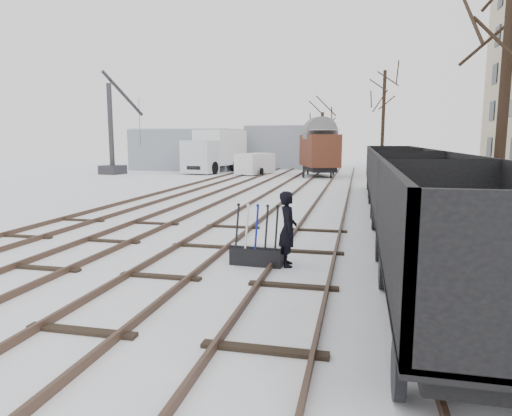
{
  "coord_description": "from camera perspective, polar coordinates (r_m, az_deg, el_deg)",
  "views": [
    {
      "loc": [
        4.27,
        -9.15,
        3.09
      ],
      "look_at": [
        1.53,
        2.96,
        1.2
      ],
      "focal_mm": 32.0,
      "sensor_mm": 36.0,
      "label": 1
    }
  ],
  "objects": [
    {
      "name": "tracks",
      "position": [
        23.41,
        2.16,
        1.24
      ],
      "size": [
        13.9,
        52.0,
        0.16
      ],
      "color": "black",
      "rests_on": "ground"
    },
    {
      "name": "tree_far_left",
      "position": [
        45.21,
        8.23,
        8.21
      ],
      "size": [
        0.3,
        0.3,
        5.63
      ],
      "primitive_type": "cylinder",
      "color": "black",
      "rests_on": "ground"
    },
    {
      "name": "panel_van",
      "position": [
        39.97,
        -0.08,
        5.58
      ],
      "size": [
        2.92,
        4.51,
        1.84
      ],
      "rotation": [
        0.0,
        0.0,
        -0.29
      ],
      "color": "white",
      "rests_on": "ground"
    },
    {
      "name": "freight_wagon_d",
      "position": [
        26.74,
        16.49,
        3.85
      ],
      "size": [
        2.6,
        6.51,
        2.66
      ],
      "color": "black",
      "rests_on": "ground"
    },
    {
      "name": "shed_right",
      "position": [
        49.85,
        3.26,
        7.66
      ],
      "size": [
        7.0,
        6.0,
        4.5
      ],
      "color": "#949AA7",
      "rests_on": "ground"
    },
    {
      "name": "tree_near",
      "position": [
        15.07,
        28.44,
        9.87
      ],
      "size": [
        0.3,
        0.3,
        7.36
      ],
      "primitive_type": "cylinder",
      "color": "black",
      "rests_on": "ground"
    },
    {
      "name": "crane",
      "position": [
        42.42,
        -17.46,
        7.22
      ],
      "size": [
        2.12,
        5.27,
        8.84
      ],
      "rotation": [
        0.0,
        0.0,
        -0.23
      ],
      "color": "#2E2D32",
      "rests_on": "ground"
    },
    {
      "name": "freight_wagon_c",
      "position": [
        20.38,
        17.59,
        2.41
      ],
      "size": [
        2.6,
        6.51,
        2.66
      ],
      "color": "black",
      "rests_on": "ground"
    },
    {
      "name": "freight_wagon_a",
      "position": [
        7.88,
        25.16,
        -7.43
      ],
      "size": [
        2.6,
        6.51,
        2.66
      ],
      "color": "black",
      "rests_on": "ground"
    },
    {
      "name": "worker",
      "position": [
        11.1,
        4.0,
        -2.62
      ],
      "size": [
        0.57,
        0.75,
        1.84
      ],
      "primitive_type": "imported",
      "rotation": [
        0.0,
        0.0,
        1.78
      ],
      "color": "black",
      "rests_on": "ground"
    },
    {
      "name": "freight_wagon_b",
      "position": [
        14.07,
        19.69,
        -0.33
      ],
      "size": [
        2.6,
        6.51,
        2.66
      ],
      "color": "black",
      "rests_on": "ground"
    },
    {
      "name": "ground_frame",
      "position": [
        11.28,
        0.1,
        -5.74
      ],
      "size": [
        1.33,
        0.51,
        1.49
      ],
      "rotation": [
        0.0,
        0.0,
        -0.07
      ],
      "color": "black",
      "rests_on": "ground"
    },
    {
      "name": "box_van_wagon",
      "position": [
        38.28,
        7.94,
        7.25
      ],
      "size": [
        4.05,
        5.54,
        3.8
      ],
      "rotation": [
        0.0,
        0.0,
        0.32
      ],
      "color": "black",
      "rests_on": "ground"
    },
    {
      "name": "ground",
      "position": [
        10.56,
        -11.85,
        -8.55
      ],
      "size": [
        120.0,
        120.0,
        0.0
      ],
      "primitive_type": "plane",
      "color": "white",
      "rests_on": "ground"
    },
    {
      "name": "lorry",
      "position": [
        43.24,
        -5.0,
        7.18
      ],
      "size": [
        3.8,
        8.89,
        3.9
      ],
      "rotation": [
        0.0,
        0.0,
        -0.17
      ],
      "color": "black",
      "rests_on": "ground"
    },
    {
      "name": "shed_left",
      "position": [
        48.35,
        -8.22,
        7.32
      ],
      "size": [
        10.0,
        8.0,
        4.1
      ],
      "color": "#949AA7",
      "rests_on": "ground"
    },
    {
      "name": "tree_far_right",
      "position": [
        43.46,
        15.59,
        10.27
      ],
      "size": [
        0.3,
        0.3,
        9.13
      ],
      "primitive_type": "cylinder",
      "color": "black",
      "rests_on": "ground"
    }
  ]
}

